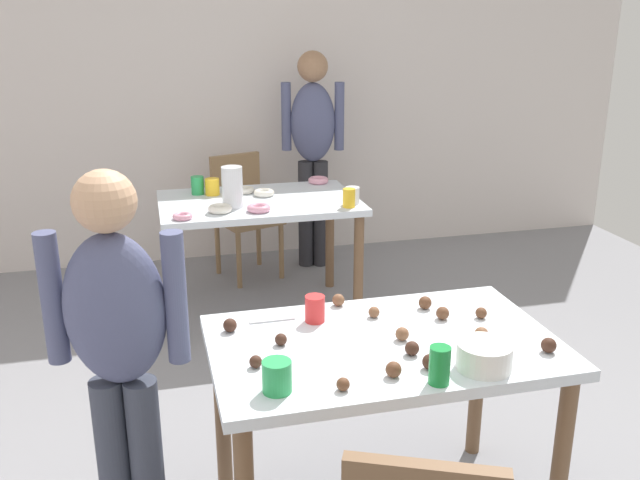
{
  "coord_description": "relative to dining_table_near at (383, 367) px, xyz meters",
  "views": [
    {
      "loc": [
        -0.69,
        -2.09,
        1.84
      ],
      "look_at": [
        0.01,
        0.67,
        0.9
      ],
      "focal_mm": 38.99,
      "sensor_mm": 36.0,
      "label": 1
    }
  ],
  "objects": [
    {
      "name": "soda_can",
      "position": [
        0.07,
        -0.32,
        0.16
      ],
      "size": [
        0.07,
        0.07,
        0.12
      ],
      "primitive_type": "cylinder",
      "color": "#198438",
      "rests_on": "dining_table_near"
    },
    {
      "name": "cake_ball_8",
      "position": [
        0.24,
        0.22,
        0.13
      ],
      "size": [
        0.05,
        0.05,
        0.05
      ],
      "primitive_type": "sphere",
      "color": "brown",
      "rests_on": "dining_table_near"
    },
    {
      "name": "cake_ball_11",
      "position": [
        -0.23,
        -0.29,
        0.12
      ],
      "size": [
        0.04,
        0.04,
        0.04
      ],
      "primitive_type": "sphere",
      "color": "brown",
      "rests_on": "dining_table_near"
    },
    {
      "name": "cake_ball_9",
      "position": [
        0.41,
        0.09,
        0.12
      ],
      "size": [
        0.04,
        0.04,
        0.04
      ],
      "primitive_type": "sphere",
      "color": "brown",
      "rests_on": "dining_table_near"
    },
    {
      "name": "donut_far_2",
      "position": [
        -0.58,
        1.69,
        0.12
      ],
      "size": [
        0.11,
        0.11,
        0.03
      ],
      "primitive_type": "torus",
      "color": "pink",
      "rests_on": "dining_table_far"
    },
    {
      "name": "cup_near_1",
      "position": [
        -0.42,
        -0.24,
        0.15
      ],
      "size": [
        0.09,
        0.09,
        0.1
      ],
      "primitive_type": "cylinder",
      "color": "green",
      "rests_on": "dining_table_near"
    },
    {
      "name": "cake_ball_3",
      "position": [
        0.06,
        -0.01,
        0.13
      ],
      "size": [
        0.05,
        0.05,
        0.05
      ],
      "primitive_type": "sphere",
      "color": "brown",
      "rests_on": "dining_table_near"
    },
    {
      "name": "cup_near_0",
      "position": [
        -0.19,
        0.22,
        0.15
      ],
      "size": [
        0.07,
        0.07,
        0.1
      ],
      "primitive_type": "cylinder",
      "color": "red",
      "rests_on": "dining_table_near"
    },
    {
      "name": "cake_ball_1",
      "position": [
        0.27,
        0.12,
        0.13
      ],
      "size": [
        0.05,
        0.05,
        0.05
      ],
      "primitive_type": "sphere",
      "color": "brown",
      "rests_on": "dining_table_near"
    },
    {
      "name": "cake_ball_13",
      "position": [
        -0.46,
        -0.08,
        0.12
      ],
      "size": [
        0.04,
        0.04,
        0.04
      ],
      "primitive_type": "sphere",
      "color": "#3D2319",
      "rests_on": "dining_table_near"
    },
    {
      "name": "donut_far_5",
      "position": [
        -0.15,
        1.74,
        0.12
      ],
      "size": [
        0.14,
        0.14,
        0.04
      ],
      "primitive_type": "torus",
      "color": "pink",
      "rests_on": "dining_table_far"
    },
    {
      "name": "cake_ball_7",
      "position": [
        0.51,
        -0.22,
        0.13
      ],
      "size": [
        0.05,
        0.05,
        0.05
      ],
      "primitive_type": "sphere",
      "color": "#3D2319",
      "rests_on": "dining_table_near"
    },
    {
      "name": "cake_ball_5",
      "position": [
        0.08,
        -0.23,
        0.13
      ],
      "size": [
        0.05,
        0.05,
        0.05
      ],
      "primitive_type": "sphere",
      "color": "#3D2319",
      "rests_on": "dining_table_near"
    },
    {
      "name": "cake_ball_0",
      "position": [
        0.06,
        -0.12,
        0.13
      ],
      "size": [
        0.05,
        0.05,
        0.05
      ],
      "primitive_type": "sphere",
      "color": "#3D2319",
      "rests_on": "dining_table_near"
    },
    {
      "name": "wall_back",
      "position": [
        -0.06,
        3.23,
        0.65
      ],
      "size": [
        6.4,
        0.1,
        2.6
      ],
      "primitive_type": "cube",
      "color": "silver",
      "rests_on": "ground_plane"
    },
    {
      "name": "cake_ball_10",
      "position": [
        -0.35,
        0.06,
        0.12
      ],
      "size": [
        0.04,
        0.04,
        0.04
      ],
      "primitive_type": "sphere",
      "color": "#3D2319",
      "rests_on": "dining_table_near"
    },
    {
      "name": "cake_ball_12",
      "position": [
        -0.05,
        -0.25,
        0.13
      ],
      "size": [
        0.05,
        0.05,
        0.05
      ],
      "primitive_type": "sphere",
      "color": "brown",
      "rests_on": "dining_table_near"
    },
    {
      "name": "person_girl_near",
      "position": [
        -0.88,
        0.01,
        0.18
      ],
      "size": [
        0.45,
        0.27,
        1.4
      ],
      "color": "#383D4C",
      "rests_on": "ground_plane"
    },
    {
      "name": "donut_far_1",
      "position": [
        -0.37,
        1.78,
        0.12
      ],
      "size": [
        0.14,
        0.14,
        0.04
      ],
      "primitive_type": "torus",
      "color": "white",
      "rests_on": "dining_table_far"
    },
    {
      "name": "cake_ball_4",
      "position": [
        -0.07,
        0.33,
        0.13
      ],
      "size": [
        0.05,
        0.05,
        0.05
      ],
      "primitive_type": "sphere",
      "color": "brown",
      "rests_on": "dining_table_near"
    },
    {
      "name": "chair_far_table",
      "position": [
        -0.11,
        2.75,
        -0.15
      ],
      "size": [
        0.51,
        0.51,
        0.87
      ],
      "color": "olive",
      "rests_on": "ground_plane"
    },
    {
      "name": "cup_far_0",
      "position": [
        -0.37,
        2.19,
        0.16
      ],
      "size": [
        0.09,
        0.09,
        0.1
      ],
      "primitive_type": "cylinder",
      "color": "yellow",
      "rests_on": "dining_table_far"
    },
    {
      "name": "dining_table_near",
      "position": [
        0.0,
        0.0,
        0.0
      ],
      "size": [
        1.2,
        0.74,
        0.75
      ],
      "color": "silver",
      "rests_on": "ground_plane"
    },
    {
      "name": "cake_ball_14",
      "position": [
        0.33,
        -0.08,
        0.13
      ],
      "size": [
        0.05,
        0.05,
        0.05
      ],
      "primitive_type": "sphere",
      "color": "brown",
      "rests_on": "dining_table_near"
    },
    {
      "name": "dining_table_far",
      "position": [
        -0.11,
        2.0,
        0.0
      ],
      "size": [
        1.2,
        0.79,
        0.75
      ],
      "color": "silver",
      "rests_on": "ground_plane"
    },
    {
      "name": "pitcher_far",
      "position": [
        -0.28,
        1.87,
        0.22
      ],
      "size": [
        0.12,
        0.12,
        0.24
      ],
      "primitive_type": "cylinder",
      "color": "white",
      "rests_on": "dining_table_far"
    },
    {
      "name": "cup_far_1",
      "position": [
        0.38,
        1.7,
        0.16
      ],
      "size": [
        0.07,
        0.07,
        0.11
      ],
      "primitive_type": "cylinder",
      "color": "yellow",
      "rests_on": "dining_table_far"
    },
    {
      "name": "cake_ball_6",
      "position": [
        -0.51,
        0.2,
        0.13
      ],
      "size": [
        0.05,
        0.05,
        0.05
      ],
      "primitive_type": "sphere",
      "color": "#3D2319",
      "rests_on": "dining_table_near"
    },
    {
      "name": "donut_far_3",
      "position": [
        -0.06,
        2.09,
        0.12
      ],
      "size": [
        0.13,
        0.13,
        0.04
      ],
      "primitive_type": "torus",
      "color": "white",
      "rests_on": "dining_table_far"
    },
    {
      "name": "cake_ball_2",
      "position": [
        0.03,
        0.19,
        0.12
      ],
      "size": [
        0.04,
        0.04,
        0.04
      ],
      "primitive_type": "sphere",
      "color": "brown",
      "rests_on": "dining_table_near"
    },
    {
      "name": "person_adult_far",
      "position": [
        0.42,
        2.79,
        0.31
      ],
      "size": [
        0.45,
        0.26,
        1.58
      ],
      "color": "#28282D",
      "rests_on": "ground_plane"
    },
    {
      "name": "donut_far_4",
      "position": [
        0.35,
        2.33,
        0.12
      ],
      "size": [
        0.14,
        0.14,
        0.04
      ],
      "primitive_type": "torus",
      "color": "pink",
      "rests_on": "dining_table_far"
    },
    {
      "name": "cup_far_3",
      "position": [
        0.42,
        1.78,
        0.15
      ],
      "size": [
        0.08,
        0.08,
        0.1
      ],
      "primitive_type": "cylinder",
      "color": "white",
      "rests_on": "dining_table_far"
    },
    {
      "name": "mixing_bowl",
      "position": [
        0.25,
        -0.26,
        0.15
      ],
      "size": [
        0.18,
        0.18,
        0.09
      ],
      "primitive_type": "cylinder",
      "color": "white",
      "rests_on": "dining_table_near"
    },
    {
      "name": "donut_far_0",
      "position": [
        -0.16,
        2.19,
        0.12
      ],
      "size": [
        0.12,
        0.12,
        0.04
      ],
      "primitive_type": "torus",
      "color": "white",
      "rests_on": "dining_table_far"
    },
    {
      "name": "fork_near",
      "position": [
        -0.35,
        0.25,
        0.11
      ],
      "size": [
        0.17,
        0.02,
        0.01
      ],
      "primitive_type": "cube",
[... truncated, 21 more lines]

